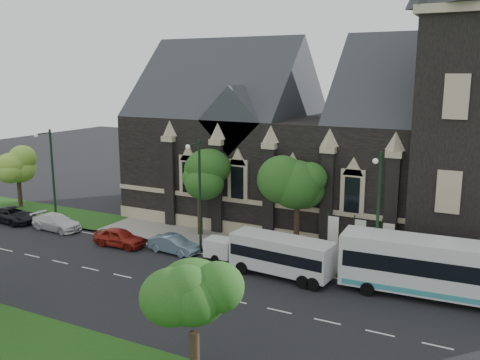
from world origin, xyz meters
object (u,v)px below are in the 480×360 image
Objects in this scene: street_lamp_near at (377,210)px; car_far_red at (120,237)px; tree_park_east at (199,299)px; car_far_black at (13,215)px; banner_flag_right at (386,241)px; sedan at (174,244)px; shuttle_bus at (282,254)px; banner_flag_center at (358,237)px; banner_flag_left at (331,233)px; tree_walk_right at (301,180)px; tree_walk_left at (203,171)px; street_lamp_far at (51,171)px; box_trailer at (220,248)px; tree_walk_far at (20,165)px; car_far_white at (56,222)px; street_lamp_mid at (198,189)px; tour_coach at (446,269)px.

car_far_red is at bearing -174.12° from street_lamp_near.
tree_park_east is 34.13m from car_far_black.
street_lamp_near is 2.25× the size of banner_flag_right.
car_far_red is (-4.87, -0.72, 0.06)m from sedan.
shuttle_bus is at bearing -148.32° from banner_flag_right.
banner_flag_center is 1.00× the size of banner_flag_right.
banner_flag_left is at bearing 180.00° from banner_flag_right.
tree_walk_right is 9.01m from tree_walk_left.
street_lamp_near is (6.79, -3.62, -0.71)m from tree_walk_right.
tree_walk_left is 1.91× the size of banner_flag_left.
street_lamp_far reaches higher than car_far_red.
tree_walk_right is 2.54× the size of box_trailer.
banner_flag_center is (14.08, -1.70, -3.35)m from tree_walk_left.
tree_walk_left is at bearing 167.13° from street_lamp_near.
street_lamp_far is (-14.20, -3.61, -0.62)m from tree_walk_left.
tree_walk_far reaches higher than banner_flag_left.
tree_walk_right reaches higher than car_far_white.
box_trailer is 8.94m from car_far_red.
street_lamp_mid is at bearing -73.53° from car_far_red.
sedan is (0.26, -4.99, -5.03)m from tree_walk_left.
tree_walk_right reaches higher than tree_walk_far.
banner_flag_right is 0.80× the size of car_far_white.
tree_walk_far is 0.70× the size of street_lamp_mid.
banner_flag_left is at bearing -29.10° from tree_walk_right.
car_far_white is at bearing 177.26° from tour_coach.
car_far_black is (-30.33, 15.16, -3.89)m from tree_park_east.
shuttle_bus is 1.67× the size of car_far_red.
car_far_black is (-34.44, -3.17, -1.65)m from banner_flag_right.
tree_park_east is 0.70× the size of street_lamp_mid.
tree_walk_left is 16.52m from banner_flag_right.
banner_flag_right reaches higher than shuttle_bus.
tour_coach is 4.27× the size of box_trailer.
street_lamp_near and street_lamp_mid have the same top height.
street_lamp_mid is 2.25× the size of banner_flag_center.
tree_park_east is at bearing -96.57° from banner_flag_center.
street_lamp_near is at bearing 3.18° from box_trailer.
banner_flag_right is (4.00, 0.00, 0.00)m from banner_flag_left.
tour_coach reaches higher than box_trailer.
tree_walk_far is 32.36m from shuttle_bus.
street_lamp_mid is at bearing -83.83° from car_far_white.
tree_walk_far is 23.06m from sedan.
box_trailer is at bearing -84.47° from car_far_red.
banner_flag_left reaches higher than tour_coach.
street_lamp_near is at bearing -98.56° from banner_flag_right.
street_lamp_far is at bearing -176.14° from banner_flag_center.
box_trailer is at bearing -87.78° from car_far_white.
banner_flag_center is 0.94× the size of sedan.
car_far_black is at bearing -174.06° from banner_flag_left.
tree_walk_right is 1.74× the size of car_far_red.
tree_walk_right is at bearing 151.94° from street_lamp_near.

